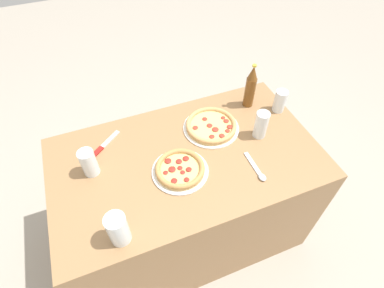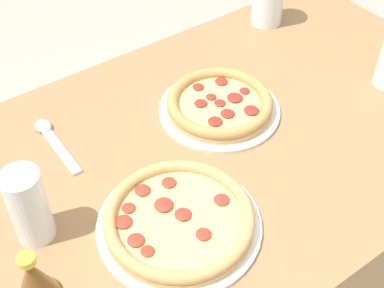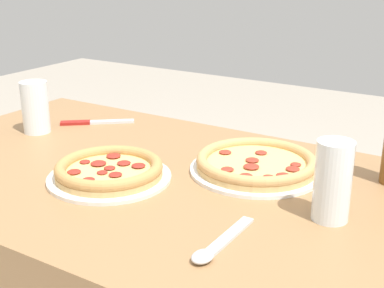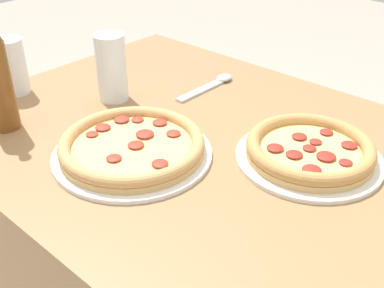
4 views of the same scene
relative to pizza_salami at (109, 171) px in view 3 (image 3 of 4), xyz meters
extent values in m
cylinder|color=silver|center=(0.00, 0.00, -0.02)|extent=(0.26, 0.26, 0.01)
cylinder|color=tan|center=(0.00, 0.00, -0.01)|extent=(0.22, 0.22, 0.01)
cylinder|color=#E5C170|center=(0.00, 0.00, 0.00)|extent=(0.20, 0.20, 0.00)
torus|color=tan|center=(0.00, 0.00, 0.01)|extent=(0.23, 0.23, 0.02)
ellipsoid|color=maroon|center=(0.00, 0.03, 0.01)|extent=(0.02, 0.02, 0.00)
ellipsoid|color=maroon|center=(0.04, -0.06, 0.01)|extent=(0.03, 0.03, 0.01)
ellipsoid|color=maroon|center=(0.07, 0.00, 0.01)|extent=(0.02, 0.02, 0.01)
ellipsoid|color=maroon|center=(-0.05, -0.04, 0.01)|extent=(0.03, 0.03, 0.01)
ellipsoid|color=maroon|center=(-0.01, -0.04, 0.01)|extent=(0.03, 0.03, 0.01)
ellipsoid|color=maroon|center=(0.05, 0.05, 0.01)|extent=(0.03, 0.03, 0.01)
ellipsoid|color=maroon|center=(0.04, -0.01, 0.01)|extent=(0.03, 0.03, 0.01)
ellipsoid|color=maroon|center=(0.00, 0.00, 0.01)|extent=(0.02, 0.02, 0.01)
ellipsoid|color=maroon|center=(-0.03, 0.02, 0.01)|extent=(0.03, 0.03, 0.01)
ellipsoid|color=maroon|center=(-0.01, 0.07, 0.01)|extent=(0.03, 0.03, 0.01)
cylinder|color=white|center=(-0.24, -0.20, -0.02)|extent=(0.29, 0.29, 0.01)
cylinder|color=tan|center=(-0.24, -0.20, -0.01)|extent=(0.26, 0.26, 0.01)
cylinder|color=#E5C170|center=(-0.24, -0.20, 0.00)|extent=(0.23, 0.23, 0.00)
torus|color=tan|center=(-0.24, -0.20, 0.01)|extent=(0.26, 0.26, 0.02)
ellipsoid|color=#A83323|center=(-0.21, -0.13, 0.01)|extent=(0.03, 0.03, 0.01)
ellipsoid|color=#A83323|center=(-0.25, -0.16, 0.01)|extent=(0.03, 0.03, 0.01)
ellipsoid|color=#A83323|center=(-0.33, -0.20, 0.01)|extent=(0.03, 0.03, 0.01)
ellipsoid|color=#A83323|center=(-0.24, -0.20, 0.01)|extent=(0.03, 0.03, 0.01)
ellipsoid|color=#A83323|center=(-0.16, -0.21, 0.01)|extent=(0.03, 0.03, 0.01)
ellipsoid|color=#A83323|center=(-0.33, -0.15, 0.01)|extent=(0.03, 0.03, 0.01)
ellipsoid|color=#A83323|center=(-0.33, -0.23, 0.01)|extent=(0.02, 0.02, 0.01)
ellipsoid|color=#A83323|center=(-0.26, -0.11, 0.01)|extent=(0.03, 0.03, 0.01)
ellipsoid|color=#A83323|center=(-0.23, -0.25, 0.01)|extent=(0.03, 0.03, 0.01)
ellipsoid|color=#A83323|center=(-0.30, -0.13, 0.01)|extent=(0.02, 0.02, 0.01)
cylinder|color=white|center=(0.37, -0.15, 0.05)|extent=(0.07, 0.07, 0.14)
cylinder|color=maroon|center=(0.37, -0.15, 0.02)|extent=(0.06, 0.06, 0.07)
cylinder|color=white|center=(-0.45, -0.07, 0.05)|extent=(0.07, 0.07, 0.15)
cylinder|color=black|center=(-0.45, -0.07, 0.03)|extent=(0.05, 0.05, 0.10)
cube|color=maroon|center=(0.34, -0.25, -0.02)|extent=(0.08, 0.07, 0.01)
cube|color=silver|center=(0.26, -0.32, -0.02)|extent=(0.11, 0.09, 0.01)
cube|color=silver|center=(-0.33, 0.09, -0.02)|extent=(0.02, 0.15, 0.01)
ellipsoid|color=silver|center=(-0.33, 0.17, -0.01)|extent=(0.03, 0.04, 0.02)
camera|label=1|loc=(0.25, 0.78, 1.10)|focal=28.00mm
camera|label=2|loc=(-0.56, -0.67, 0.74)|focal=50.00mm
camera|label=3|loc=(-0.70, 0.79, 0.43)|focal=50.00mm
camera|label=4|loc=(0.33, -0.68, 0.45)|focal=45.00mm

